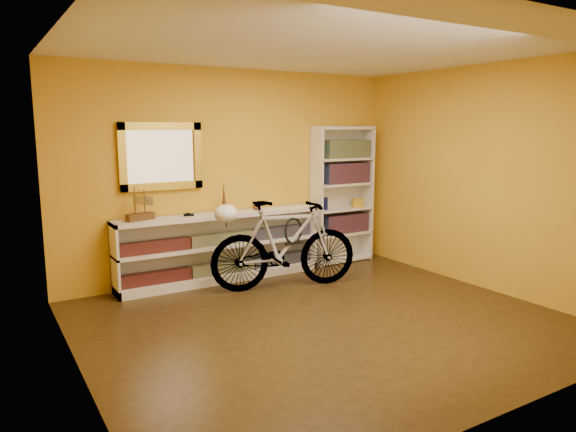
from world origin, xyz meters
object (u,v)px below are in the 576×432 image
bookcase (342,195)px  console_unit (222,247)px  bicycle (285,244)px  helmet (226,213)px

bookcase → console_unit: bearing=-179.2°
console_unit → bicycle: 0.84m
bicycle → helmet: (-0.67, 0.17, 0.40)m
helmet → bicycle: bearing=-14.0°
console_unit → bookcase: bearing=0.8°
bookcase → bicycle: size_ratio=1.06×
bicycle → helmet: 0.79m
console_unit → bicycle: bicycle is taller
bicycle → helmet: size_ratio=6.61×
console_unit → helmet: size_ratio=9.58×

